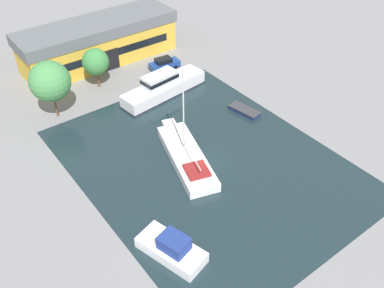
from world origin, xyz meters
TOP-DOWN VIEW (x-y plane):
  - ground_plane at (0.00, 0.00)m, footprint 440.00×440.00m
  - water_canal at (0.00, 0.00)m, footprint 25.57×32.98m
  - warehouse_building at (2.05, 28.21)m, footprint 23.66×7.35m
  - quay_tree_near_building at (-1.78, 21.57)m, footprint 3.63×3.63m
  - quay_tree_by_water at (-9.32, 18.20)m, footprint 4.98×4.98m
  - parked_car at (8.28, 20.18)m, footprint 4.65×2.29m
  - sailboat_moored at (-1.48, 1.57)m, footprint 6.52×12.78m
  - motor_cruiser at (4.02, 14.23)m, footprint 12.80×4.60m
  - small_dinghy at (9.98, 4.57)m, footprint 2.34×4.35m
  - cabin_boat at (-9.97, -7.83)m, footprint 4.29×6.67m

SIDE VIEW (x-z plane):
  - ground_plane at x=0.00m, z-range 0.00..0.00m
  - water_canal at x=0.00m, z-range 0.00..0.01m
  - small_dinghy at x=9.98m, z-range 0.01..0.56m
  - sailboat_moored at x=-1.48m, z-range -4.93..6.17m
  - cabin_boat at x=-9.97m, z-range -0.34..2.05m
  - parked_car at x=8.28m, z-range 0.00..1.73m
  - motor_cruiser at x=4.02m, z-range -0.46..2.96m
  - warehouse_building at x=2.05m, z-range 0.03..6.21m
  - quay_tree_near_building at x=-1.78m, z-range 0.96..6.54m
  - quay_tree_by_water at x=-9.32m, z-range 1.25..8.75m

